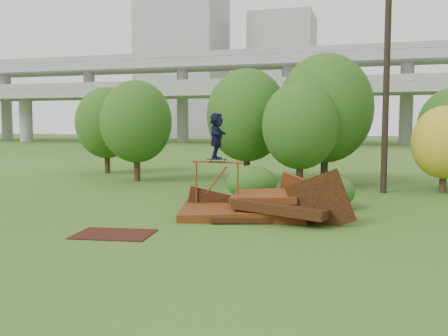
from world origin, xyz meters
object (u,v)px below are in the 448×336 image
(skater, at_px, (217,136))
(flat_plate, at_px, (114,234))
(scrap_pile, at_px, (260,208))
(utility_pole, at_px, (386,82))

(skater, height_order, flat_plate, skater)
(scrap_pile, height_order, skater, skater)
(skater, xyz_separation_m, utility_pole, (5.61, 7.31, 2.25))
(scrap_pile, height_order, flat_plate, scrap_pile)
(scrap_pile, relative_size, skater, 3.81)
(scrap_pile, bearing_deg, skater, 172.66)
(utility_pole, bearing_deg, flat_plate, -123.88)
(skater, height_order, utility_pole, utility_pole)
(flat_plate, height_order, utility_pole, utility_pole)
(scrap_pile, height_order, utility_pole, utility_pole)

